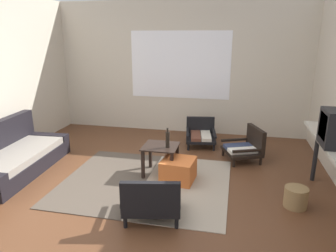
{
  "coord_description": "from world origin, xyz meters",
  "views": [
    {
      "loc": [
        1.16,
        -3.4,
        2.03
      ],
      "look_at": [
        0.26,
        0.67,
        0.8
      ],
      "focal_mm": 33.3,
      "sensor_mm": 36.0,
      "label": 1
    }
  ],
  "objects_px": {
    "armchair_striped_foreground": "(152,200)",
    "console_shelf": "(336,149)",
    "coffee_table": "(161,153)",
    "armchair_corner": "(246,146)",
    "wicker_basket": "(296,197)",
    "ottoman_orange": "(178,170)",
    "clay_vase": "(329,123)",
    "couch": "(13,158)",
    "armchair_by_window": "(201,133)",
    "glass_bottle": "(168,139)"
  },
  "relations": [
    {
      "from": "armchair_by_window",
      "to": "console_shelf",
      "type": "height_order",
      "value": "console_shelf"
    },
    {
      "from": "couch",
      "to": "armchair_by_window",
      "type": "xyz_separation_m",
      "value": [
        2.66,
        1.84,
        -0.01
      ]
    },
    {
      "from": "coffee_table",
      "to": "glass_bottle",
      "type": "relative_size",
      "value": 1.74
    },
    {
      "from": "ottoman_orange",
      "to": "clay_vase",
      "type": "relative_size",
      "value": 1.51
    },
    {
      "from": "couch",
      "to": "armchair_corner",
      "type": "height_order",
      "value": "couch"
    },
    {
      "from": "couch",
      "to": "ottoman_orange",
      "type": "xyz_separation_m",
      "value": [
        2.53,
        0.22,
        -0.06
      ]
    },
    {
      "from": "couch",
      "to": "console_shelf",
      "type": "bearing_deg",
      "value": -1.59
    },
    {
      "from": "couch",
      "to": "console_shelf",
      "type": "distance_m",
      "value": 4.46
    },
    {
      "from": "coffee_table",
      "to": "wicker_basket",
      "type": "bearing_deg",
      "value": -16.57
    },
    {
      "from": "coffee_table",
      "to": "wicker_basket",
      "type": "xyz_separation_m",
      "value": [
        1.83,
        -0.54,
        -0.22
      ]
    },
    {
      "from": "couch",
      "to": "console_shelf",
      "type": "xyz_separation_m",
      "value": [
        4.42,
        -0.12,
        0.54
      ]
    },
    {
      "from": "ottoman_orange",
      "to": "glass_bottle",
      "type": "distance_m",
      "value": 0.47
    },
    {
      "from": "armchair_by_window",
      "to": "console_shelf",
      "type": "relative_size",
      "value": 0.41
    },
    {
      "from": "coffee_table",
      "to": "ottoman_orange",
      "type": "xyz_separation_m",
      "value": [
        0.3,
        -0.16,
        -0.18
      ]
    },
    {
      "from": "coffee_table",
      "to": "clay_vase",
      "type": "bearing_deg",
      "value": -3.09
    },
    {
      "from": "couch",
      "to": "coffee_table",
      "type": "bearing_deg",
      "value": 9.69
    },
    {
      "from": "ottoman_orange",
      "to": "console_shelf",
      "type": "relative_size",
      "value": 0.27
    },
    {
      "from": "armchair_by_window",
      "to": "ottoman_orange",
      "type": "xyz_separation_m",
      "value": [
        -0.13,
        -1.62,
        -0.05
      ]
    },
    {
      "from": "armchair_corner",
      "to": "glass_bottle",
      "type": "distance_m",
      "value": 1.49
    },
    {
      "from": "armchair_corner",
      "to": "glass_bottle",
      "type": "relative_size",
      "value": 2.55
    },
    {
      "from": "couch",
      "to": "clay_vase",
      "type": "distance_m",
      "value": 4.49
    },
    {
      "from": "ottoman_orange",
      "to": "armchair_corner",
      "type": "bearing_deg",
      "value": 46.7
    },
    {
      "from": "armchair_corner",
      "to": "console_shelf",
      "type": "distance_m",
      "value": 1.73
    },
    {
      "from": "armchair_by_window",
      "to": "glass_bottle",
      "type": "bearing_deg",
      "value": -101.74
    },
    {
      "from": "wicker_basket",
      "to": "console_shelf",
      "type": "bearing_deg",
      "value": 6.23
    },
    {
      "from": "couch",
      "to": "wicker_basket",
      "type": "distance_m",
      "value": 4.06
    },
    {
      "from": "ottoman_orange",
      "to": "console_shelf",
      "type": "xyz_separation_m",
      "value": [
        1.89,
        -0.34,
        0.6
      ]
    },
    {
      "from": "coffee_table",
      "to": "armchair_by_window",
      "type": "relative_size",
      "value": 0.74
    },
    {
      "from": "coffee_table",
      "to": "armchair_corner",
      "type": "bearing_deg",
      "value": 34.24
    },
    {
      "from": "couch",
      "to": "glass_bottle",
      "type": "distance_m",
      "value": 2.4
    },
    {
      "from": "ottoman_orange",
      "to": "glass_bottle",
      "type": "height_order",
      "value": "glass_bottle"
    },
    {
      "from": "coffee_table",
      "to": "glass_bottle",
      "type": "height_order",
      "value": "glass_bottle"
    },
    {
      "from": "wicker_basket",
      "to": "clay_vase",
      "type": "bearing_deg",
      "value": 49.28
    },
    {
      "from": "coffee_table",
      "to": "console_shelf",
      "type": "bearing_deg",
      "value": -12.93
    },
    {
      "from": "armchair_by_window",
      "to": "glass_bottle",
      "type": "distance_m",
      "value": 1.57
    },
    {
      "from": "couch",
      "to": "glass_bottle",
      "type": "bearing_deg",
      "value": 8.17
    },
    {
      "from": "ottoman_orange",
      "to": "coffee_table",
      "type": "bearing_deg",
      "value": 151.72
    },
    {
      "from": "ottoman_orange",
      "to": "couch",
      "type": "bearing_deg",
      "value": -175.04
    },
    {
      "from": "coffee_table",
      "to": "wicker_basket",
      "type": "distance_m",
      "value": 1.92
    },
    {
      "from": "ottoman_orange",
      "to": "clay_vase",
      "type": "bearing_deg",
      "value": 1.3
    },
    {
      "from": "armchair_striped_foreground",
      "to": "armchair_corner",
      "type": "height_order",
      "value": "armchair_corner"
    },
    {
      "from": "ottoman_orange",
      "to": "glass_bottle",
      "type": "relative_size",
      "value": 1.53
    },
    {
      "from": "couch",
      "to": "wicker_basket",
      "type": "xyz_separation_m",
      "value": [
        4.06,
        -0.16,
        -0.1
      ]
    },
    {
      "from": "clay_vase",
      "to": "wicker_basket",
      "type": "xyz_separation_m",
      "value": [
        -0.37,
        -0.43,
        -0.85
      ]
    },
    {
      "from": "glass_bottle",
      "to": "wicker_basket",
      "type": "xyz_separation_m",
      "value": [
        1.71,
        -0.5,
        -0.45
      ]
    },
    {
      "from": "armchair_striped_foreground",
      "to": "glass_bottle",
      "type": "xyz_separation_m",
      "value": [
        -0.07,
        1.14,
        0.34
      ]
    },
    {
      "from": "armchair_by_window",
      "to": "armchair_corner",
      "type": "distance_m",
      "value": 1.02
    },
    {
      "from": "armchair_striped_foreground",
      "to": "console_shelf",
      "type": "xyz_separation_m",
      "value": [
        2.0,
        0.68,
        0.52
      ]
    },
    {
      "from": "armchair_corner",
      "to": "clay_vase",
      "type": "xyz_separation_m",
      "value": [
        0.93,
        -0.98,
        0.73
      ]
    },
    {
      "from": "couch",
      "to": "glass_bottle",
      "type": "relative_size",
      "value": 6.45
    }
  ]
}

